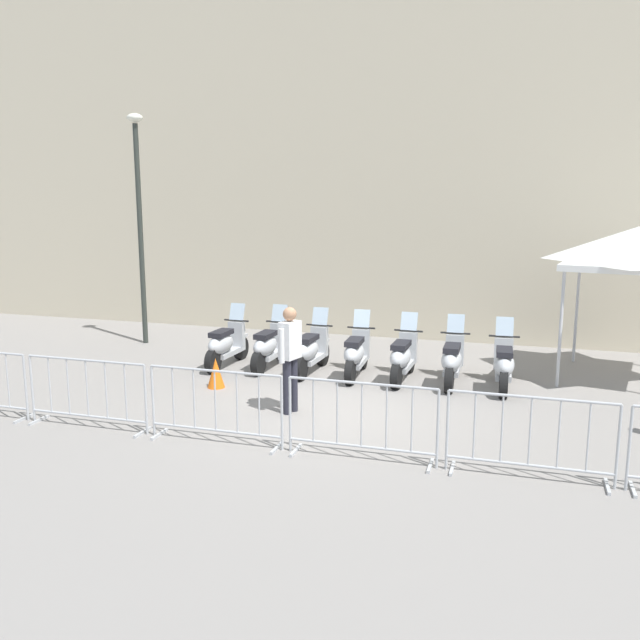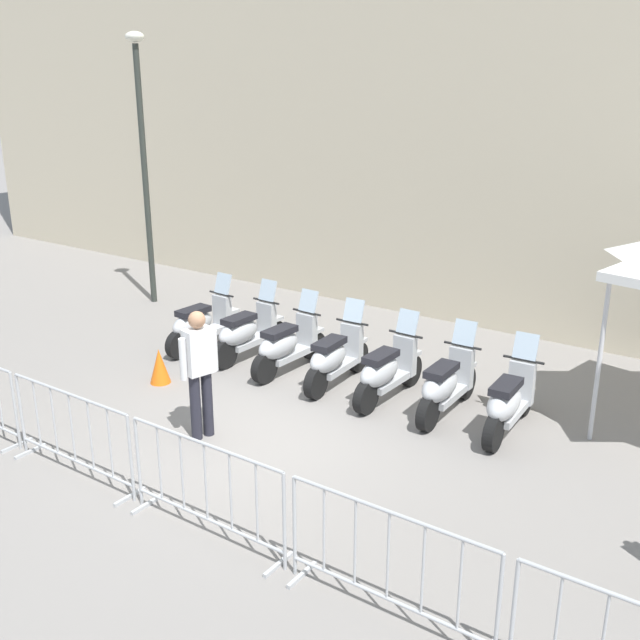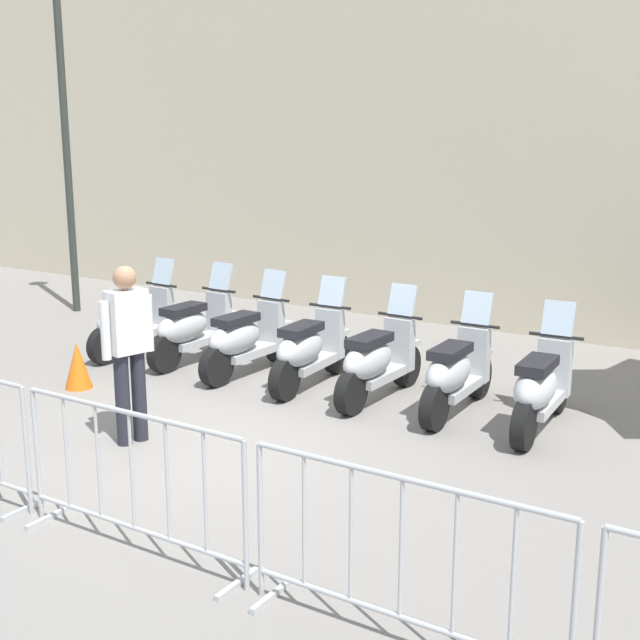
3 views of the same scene
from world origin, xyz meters
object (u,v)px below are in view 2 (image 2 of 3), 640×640
motorcycle_1 (247,333)px  officer_mid_plaza (199,367)px  motorcycle_2 (287,346)px  barrier_segment_2 (73,435)px  motorcycle_4 (387,371)px  motorcycle_3 (335,358)px  motorcycle_5 (446,385)px  barrier_segment_3 (206,490)px  barrier_segment_4 (388,565)px  street_lamp (143,144)px  motorcycle_6 (509,402)px  traffic_cone (160,366)px  motorcycle_0 (201,324)px

motorcycle_1 → officer_mid_plaza: officer_mid_plaza is taller
motorcycle_2 → barrier_segment_2: (0.63, -3.91, 0.07)m
motorcycle_4 → motorcycle_2: bearing=-169.8°
motorcycle_1 → motorcycle_3: bearing=7.6°
motorcycle_1 → motorcycle_5: bearing=9.5°
barrier_segment_3 → officer_mid_plaza: (-1.83, 1.24, 0.46)m
motorcycle_5 → barrier_segment_2: bearing=-115.0°
barrier_segment_4 → street_lamp: bearing=159.1°
motorcycle_1 → motorcycle_4: same height
officer_mid_plaza → motorcycle_6: bearing=47.0°
officer_mid_plaza → motorcycle_3: bearing=89.2°
motorcycle_3 → motorcycle_5: 1.83m
barrier_segment_3 → motorcycle_6: bearing=77.8°
motorcycle_2 → motorcycle_4: same height
motorcycle_1 → barrier_segment_2: motorcycle_1 is taller
motorcycle_2 → traffic_cone: 1.99m
motorcycle_1 → motorcycle_3: size_ratio=1.01×
motorcycle_4 → barrier_segment_3: motorcycle_4 is taller
motorcycle_2 → barrier_segment_2: 3.96m
barrier_segment_4 → barrier_segment_2: bearing=-168.9°
motorcycle_5 → motorcycle_2: bearing=-168.9°
traffic_cone → barrier_segment_3: bearing=-25.9°
motorcycle_0 → motorcycle_5: same height
motorcycle_3 → motorcycle_4: size_ratio=0.99×
barrier_segment_2 → barrier_segment_4: same height
motorcycle_5 → traffic_cone: (-3.76, -2.21, -0.18)m
motorcycle_5 → barrier_segment_2: (-2.08, -4.44, 0.07)m
motorcycle_0 → motorcycle_5: 4.59m
motorcycle_2 → motorcycle_6: (3.61, 0.68, 0.00)m
motorcycle_1 → motorcycle_2: same height
barrier_segment_3 → motorcycle_3: bearing=116.1°
barrier_segment_4 → officer_mid_plaza: size_ratio=1.15×
motorcycle_3 → motorcycle_5: (1.79, 0.36, 0.00)m
barrier_segment_3 → traffic_cone: 4.19m
motorcycle_4 → motorcycle_6: size_ratio=1.01×
motorcycle_1 → street_lamp: (-3.94, 0.66, 2.78)m
traffic_cone → motorcycle_4: bearing=35.0°
motorcycle_5 → traffic_cone: size_ratio=3.11×
motorcycle_4 → street_lamp: (-6.66, 0.27, 2.78)m
motorcycle_4 → traffic_cone: 3.50m
motorcycle_4 → officer_mid_plaza: officer_mid_plaza is taller
traffic_cone → motorcycle_5: bearing=30.5°
motorcycle_3 → barrier_segment_4: size_ratio=0.85×
motorcycle_6 → traffic_cone: (-4.67, -2.36, -0.18)m
barrier_segment_2 → officer_mid_plaza: officer_mid_plaza is taller
motorcycle_0 → street_lamp: bearing=162.7°
motorcycle_4 → motorcycle_6: bearing=11.0°
motorcycle_6 → street_lamp: street_lamp is taller
street_lamp → motorcycle_3: bearing=-4.2°
motorcycle_0 → traffic_cone: bearing=-60.6°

